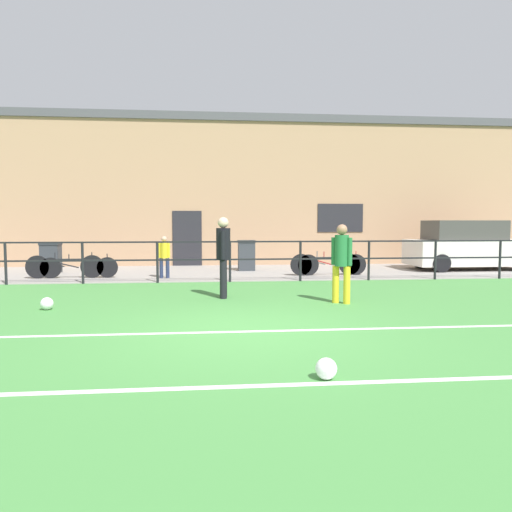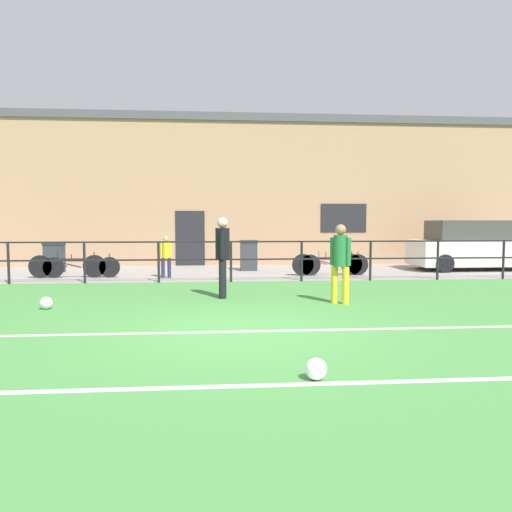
# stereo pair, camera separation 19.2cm
# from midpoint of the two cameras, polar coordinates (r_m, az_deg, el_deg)

# --- Properties ---
(ground) EXTENTS (60.00, 44.00, 0.04)m
(ground) POSITION_cam_midpoint_polar(r_m,az_deg,el_deg) (7.49, -0.87, -9.00)
(ground) COLOR #478C42
(field_line_touchline) EXTENTS (36.00, 0.11, 0.00)m
(field_line_touchline) POSITION_cam_midpoint_polar(r_m,az_deg,el_deg) (7.39, -0.82, -9.01)
(field_line_touchline) COLOR white
(field_line_touchline) RESTS_ON ground
(field_line_hash) EXTENTS (36.00, 0.11, 0.00)m
(field_line_hash) POSITION_cam_midpoint_polar(r_m,az_deg,el_deg) (5.06, 1.12, -15.24)
(field_line_hash) COLOR white
(field_line_hash) RESTS_ON ground
(pavement_strip) EXTENTS (48.00, 5.00, 0.02)m
(pavement_strip) POSITION_cam_midpoint_polar(r_m,az_deg,el_deg) (15.88, -2.93, -1.95)
(pavement_strip) COLOR gray
(pavement_strip) RESTS_ON ground
(perimeter_fence) EXTENTS (36.07, 0.07, 1.15)m
(perimeter_fence) POSITION_cam_midpoint_polar(r_m,az_deg,el_deg) (13.32, -2.60, 0.08)
(perimeter_fence) COLOR black
(perimeter_fence) RESTS_ON ground
(clubhouse_facade) EXTENTS (28.00, 2.56, 5.80)m
(clubhouse_facade) POSITION_cam_midpoint_polar(r_m,az_deg,el_deg) (19.53, -3.30, 7.69)
(clubhouse_facade) COLOR tan
(clubhouse_facade) RESTS_ON ground
(player_goalkeeper) EXTENTS (0.31, 0.49, 1.78)m
(player_goalkeeper) POSITION_cam_midpoint_polar(r_m,az_deg,el_deg) (10.53, -3.51, 0.47)
(player_goalkeeper) COLOR black
(player_goalkeeper) RESTS_ON ground
(player_striker) EXTENTS (0.38, 0.31, 1.63)m
(player_striker) POSITION_cam_midpoint_polar(r_m,az_deg,el_deg) (9.91, 10.60, -0.33)
(player_striker) COLOR gold
(player_striker) RESTS_ON ground
(soccer_ball_match) EXTENTS (0.24, 0.24, 0.24)m
(soccer_ball_match) POSITION_cam_midpoint_polar(r_m,az_deg,el_deg) (10.01, -23.31, -5.19)
(soccer_ball_match) COLOR white
(soccer_ball_match) RESTS_ON ground
(soccer_ball_spare) EXTENTS (0.23, 0.23, 0.23)m
(soccer_ball_spare) POSITION_cam_midpoint_polar(r_m,az_deg,el_deg) (5.25, 8.27, -13.24)
(soccer_ball_spare) COLOR white
(soccer_ball_spare) RESTS_ON ground
(spectator_child) EXTENTS (0.34, 0.22, 1.24)m
(spectator_child) POSITION_cam_midpoint_polar(r_m,az_deg,el_deg) (14.36, -10.35, 0.22)
(spectator_child) COLOR #232D4C
(spectator_child) RESTS_ON pavement_strip
(parked_car_red) EXTENTS (4.16, 1.82, 1.71)m
(parked_car_red) POSITION_cam_midpoint_polar(r_m,az_deg,el_deg) (18.15, 24.65, 1.02)
(parked_car_red) COLOR silver
(parked_car_red) RESTS_ON pavement_strip
(bicycle_parked_0) EXTENTS (2.24, 0.04, 0.77)m
(bicycle_parked_0) POSITION_cam_midpoint_polar(r_m,az_deg,el_deg) (15.17, -21.31, -1.12)
(bicycle_parked_0) COLOR black
(bicycle_parked_0) RESTS_ON pavement_strip
(bicycle_parked_1) EXTENTS (2.17, 0.04, 0.75)m
(bicycle_parked_1) POSITION_cam_midpoint_polar(r_m,az_deg,el_deg) (15.01, 9.67, -1.00)
(bicycle_parked_1) COLOR black
(bicycle_parked_1) RESTS_ON pavement_strip
(bicycle_parked_2) EXTENTS (2.21, 0.04, 0.77)m
(bicycle_parked_2) POSITION_cam_midpoint_polar(r_m,az_deg,el_deg) (14.96, 8.88, -0.98)
(bicycle_parked_2) COLOR black
(bicycle_parked_2) RESTS_ON pavement_strip
(bicycle_parked_3) EXTENTS (2.24, 0.04, 0.72)m
(bicycle_parked_3) POSITION_cam_midpoint_polar(r_m,az_deg,el_deg) (15.06, -19.83, -1.24)
(bicycle_parked_3) COLOR black
(bicycle_parked_3) RESTS_ON pavement_strip
(trash_bin_0) EXTENTS (0.60, 0.51, 1.04)m
(trash_bin_0) POSITION_cam_midpoint_polar(r_m,az_deg,el_deg) (16.30, -0.54, 0.10)
(trash_bin_0) COLOR #33383D
(trash_bin_0) RESTS_ON pavement_strip
(trash_bin_1) EXTENTS (0.61, 0.51, 0.99)m
(trash_bin_1) POSITION_cam_midpoint_polar(r_m,az_deg,el_deg) (16.94, -22.69, -0.15)
(trash_bin_1) COLOR #33383D
(trash_bin_1) RESTS_ON pavement_strip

